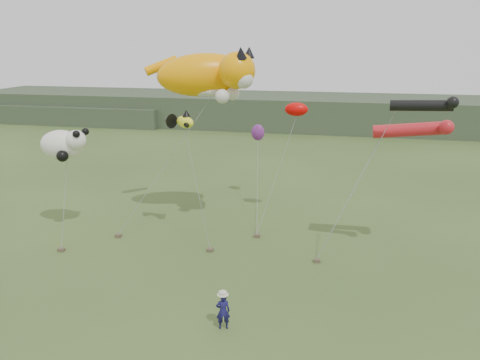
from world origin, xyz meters
TOP-DOWN VIEW (x-y plane):
  - ground at (0.00, 0.00)m, footprint 120.00×120.00m
  - headland at (-3.11, 44.69)m, footprint 90.00×13.00m
  - festival_attendant at (1.45, -1.72)m, footprint 0.63×0.51m
  - sandbag_anchors at (-2.06, 5.16)m, footprint 13.68×4.31m
  - cat_kite at (-1.79, 8.61)m, footprint 7.00×4.15m
  - fish_kite at (-2.93, 6.34)m, footprint 2.15×1.42m
  - tube_kites at (9.09, 6.25)m, footprint 3.64×2.37m
  - panda_kite at (-9.54, 5.83)m, footprint 2.89×1.87m
  - misc_kites at (1.68, 11.91)m, footprint 4.04×4.37m

SIDE VIEW (x-z plane):
  - ground at x=0.00m, z-range 0.00..0.00m
  - sandbag_anchors at x=-2.06m, z-range 0.00..0.17m
  - festival_attendant at x=1.45m, z-range 0.00..1.49m
  - headland at x=-3.11m, z-range -0.08..3.92m
  - panda_kite at x=-9.54m, z-range 4.32..6.12m
  - misc_kites at x=1.68m, z-range 4.48..7.58m
  - fish_kite at x=-2.93m, z-range 6.15..7.19m
  - tube_kites at x=9.09m, z-range 5.89..8.22m
  - cat_kite at x=-1.79m, z-range 7.45..10.44m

